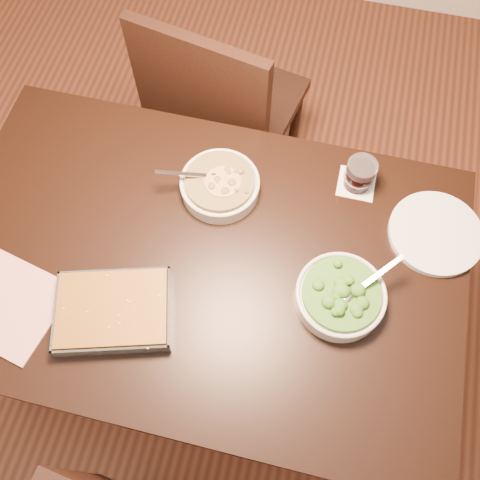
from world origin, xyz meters
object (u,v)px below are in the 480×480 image
Objects in this scene: table at (203,273)px; chair_far at (220,110)px; wine_tumbler at (360,174)px; broccoli_bowl at (340,296)px; dinner_plate at (436,233)px; baking_dish at (113,311)px; stew_bowl at (220,185)px.

chair_far reaches higher than table.
wine_tumbler is 0.10× the size of chair_far.
broccoli_bowl is at bearing -4.22° from table.
broccoli_bowl is at bearing -132.45° from dinner_plate.
broccoli_bowl reaches higher than dinner_plate.
broccoli_bowl reaches higher than baking_dish.
table is 0.65m from dinner_plate.
table is at bearing -89.25° from stew_bowl.
stew_bowl is 0.51m from chair_far.
baking_dish reaches higher than table.
stew_bowl is at bearing 51.50° from baking_dish.
stew_bowl is at bearing 117.09° from chair_far.
baking_dish is 0.76m from wine_tumbler.
broccoli_bowl is 2.46× the size of wine_tumbler.
chair_far is (0.05, 0.85, -0.23)m from baking_dish.
stew_bowl reaches higher than dinner_plate.
chair_far is at bearing 148.79° from dinner_plate.
broccoli_bowl is 0.69× the size of baking_dish.
stew_bowl is 0.45m from broccoli_bowl.
dinner_plate is at bearing 47.55° from broccoli_bowl.
chair_far is (-0.72, 0.44, -0.21)m from dinner_plate.
chair_far is at bearing 146.44° from wine_tumbler.
table is 6.11× the size of broccoli_bowl.
table is 0.52m from wine_tumbler.
broccoli_bowl is at bearing -33.21° from stew_bowl.
broccoli_bowl is (0.37, -0.03, 0.13)m from table.
dinner_plate is 0.87m from chair_far.
table is 0.40m from broccoli_bowl.
wine_tumbler is at bearing 41.86° from table.
stew_bowl reaches higher than table.
wine_tumbler is 0.37× the size of dinner_plate.
table is 1.43× the size of chair_far.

